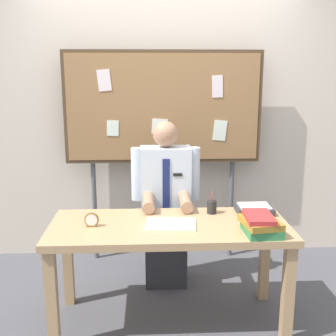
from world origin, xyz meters
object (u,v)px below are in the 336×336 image
Objects in this scene: person at (166,211)px; book_stack at (261,224)px; paper_tray at (254,209)px; bulletin_board at (163,110)px; pen_holder at (212,207)px; desk at (169,237)px; desk_clock at (92,220)px; open_notebook at (171,224)px.

book_stack is at bearing -53.96° from person.
book_stack reaches higher than paper_tray.
bulletin_board reaches higher than pen_holder.
person reaches higher than paper_tray.
pen_holder is at bearing 121.46° from book_stack.
desk_clock is at bearing -177.54° from desk.
book_stack is 0.41m from paper_tray.
book_stack reaches higher than desk_clock.
pen_holder is (0.32, -0.86, -0.63)m from bulletin_board.
person is at bearing 126.04° from book_stack.
bulletin_board reaches higher than paper_tray.
person is 0.61m from open_notebook.
bulletin_board reaches higher than person.
paper_tray is at bearing 81.57° from book_stack.
book_stack is 0.48m from pen_holder.
person is 0.75m from paper_tray.
paper_tray is at bearing -53.67° from bulletin_board.
pen_holder reaches higher than open_notebook.
pen_holder is 0.62× the size of paper_tray.
open_notebook is at bearing 161.83° from book_stack.
open_notebook is 3.48× the size of desk_clock.
bulletin_board is at bearing 126.33° from paper_tray.
book_stack is at bearing -98.43° from paper_tray.
paper_tray is (0.06, 0.41, -0.03)m from book_stack.
desk is 0.11m from open_notebook.
bulletin_board is 7.43× the size of paper_tray.
book_stack is 0.88× the size of open_notebook.
open_notebook is (0.01, -1.08, -0.67)m from bulletin_board.
desk is 5.49× the size of book_stack.
person is 4.08× the size of open_notebook.
pen_holder is at bearing 15.22° from desk_clock.
open_notebook is (0.01, -0.02, 0.10)m from desk.
paper_tray is at bearing 19.57° from open_notebook.
bulletin_board is (0.00, 1.06, 0.77)m from desk.
book_stack is at bearing -9.48° from desk_clock.
desk_clock is (-1.09, 0.18, -0.02)m from book_stack.
bulletin_board is (0.00, 0.48, 0.78)m from person.
person is 8.55× the size of pen_holder.
paper_tray is (0.63, 0.20, 0.12)m from desk.
desk is at bearing -147.23° from pen_holder.
person reaches higher than desk.
person reaches higher than pen_holder.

